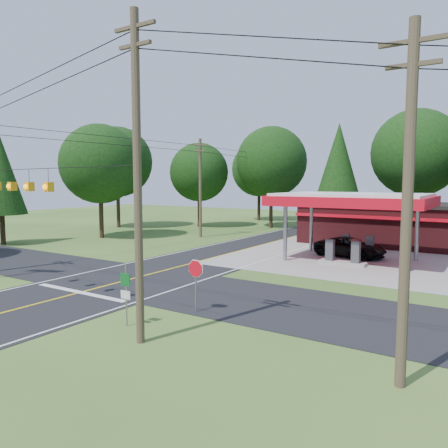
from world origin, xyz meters
The scene contains 15 objects.
ground centered at (0.00, 0.00, 0.00)m, with size 120.00×120.00×0.00m, color #366022.
main_highway centered at (0.00, 0.00, 0.01)m, with size 8.00×120.00×0.02m, color black.
cross_road centered at (0.00, 0.00, 0.01)m, with size 70.00×7.00×0.02m, color black.
lane_center_yellow centered at (0.00, 0.00, 0.03)m, with size 0.15×110.00×0.00m, color yellow.
gas_canopy centered at (9.00, 13.00, 4.27)m, with size 10.60×7.40×4.88m.
convenience_store centered at (10.00, 22.98, 1.92)m, with size 16.40×7.55×3.80m.
utility_pole_near_right centered at (7.50, -7.00, 5.96)m, with size 1.80×0.30×11.50m.
utility_pole_far_left centered at (-8.00, 18.00, 5.20)m, with size 1.80×0.30×10.00m.
utility_pole_right_b centered at (16.00, -5.50, 5.20)m, with size 1.80×0.30×10.00m.
utility_pole_north centered at (-6.50, 35.00, 4.75)m, with size 0.30×0.30×9.50m.
overhead_beacons centered at (-1.00, -6.00, 6.21)m, with size 17.04×2.04×1.03m.
treeline_backdrop centered at (0.82, 24.01, 7.49)m, with size 70.27×51.59×13.30m.
suv_car centered at (8.50, 14.50, 0.74)m, with size 5.32×5.32×1.48m, color black.
octagonal_stop_sign centered at (7.00, -3.01, 1.75)m, with size 0.82×0.09×2.36m.
route_sign_post centered at (5.80, -6.02, 1.47)m, with size 0.50×0.09×2.45m.
Camera 1 is at (18.24, -18.09, 5.77)m, focal length 35.00 mm.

